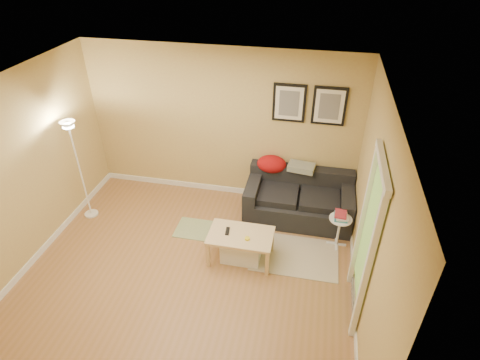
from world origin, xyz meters
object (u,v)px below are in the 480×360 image
at_px(book_stack, 341,215).
at_px(floor_lamp, 81,174).
at_px(sofa, 299,198).
at_px(coffee_table, 241,247).
at_px(side_table, 338,232).
at_px(storage_bin, 242,248).

height_order(book_stack, floor_lamp, floor_lamp).
distance_m(sofa, book_stack, 0.86).
distance_m(sofa, coffee_table, 1.36).
relative_size(sofa, floor_lamp, 0.99).
relative_size(coffee_table, book_stack, 3.67).
height_order(sofa, side_table, sofa).
bearing_deg(sofa, side_table, -41.53).
xyz_separation_m(sofa, side_table, (0.64, -0.57, -0.12)).
distance_m(sofa, floor_lamp, 3.47).
bearing_deg(side_table, floor_lamp, -178.73).
bearing_deg(coffee_table, side_table, 10.90).
xyz_separation_m(coffee_table, side_table, (1.36, 0.58, 0.03)).
height_order(storage_bin, side_table, side_table).
relative_size(storage_bin, book_stack, 2.33).
bearing_deg(floor_lamp, storage_bin, -9.88).
relative_size(storage_bin, side_table, 1.14).
height_order(storage_bin, floor_lamp, floor_lamp).
bearing_deg(book_stack, sofa, 140.44).
xyz_separation_m(side_table, floor_lamp, (-4.02, -0.09, 0.56)).
height_order(storage_bin, book_stack, book_stack).
height_order(sofa, book_stack, sofa).
relative_size(sofa, coffee_table, 1.87).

